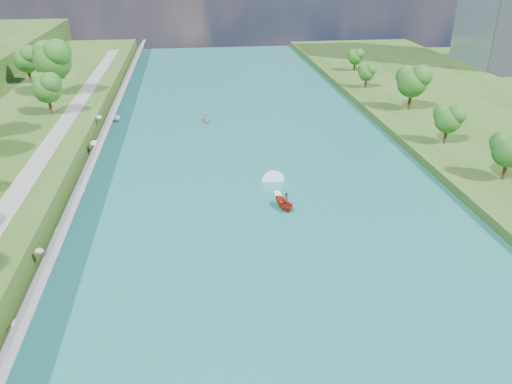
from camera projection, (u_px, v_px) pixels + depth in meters
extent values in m
plane|color=#2D5119|center=(288.00, 274.00, 54.54)|extent=(260.00, 260.00, 0.00)
cube|color=#19615F|center=(262.00, 194.00, 72.33)|extent=(55.00, 240.00, 0.10)
cube|color=slate|center=(76.00, 193.00, 68.54)|extent=(3.54, 236.00, 4.05)
ellipsoid|color=gray|center=(19.00, 324.00, 45.06)|extent=(1.37, 1.64, 0.90)
ellipsoid|color=gray|center=(39.00, 251.00, 53.69)|extent=(0.96, 0.77, 0.70)
ellipsoid|color=gray|center=(59.00, 231.00, 59.87)|extent=(0.92, 1.11, 0.53)
ellipsoid|color=gray|center=(80.00, 191.00, 70.35)|extent=(1.31, 1.41, 0.80)
ellipsoid|color=gray|center=(88.00, 166.00, 77.46)|extent=(1.04, 0.94, 0.79)
ellipsoid|color=gray|center=(95.00, 143.00, 84.75)|extent=(1.57, 1.70, 1.03)
ellipsoid|color=gray|center=(99.00, 117.00, 93.84)|extent=(1.20, 1.45, 0.85)
ellipsoid|color=gray|center=(116.00, 118.00, 102.24)|extent=(1.60, 1.77, 1.24)
cube|color=gray|center=(23.00, 184.00, 66.99)|extent=(3.00, 200.00, 0.10)
ellipsoid|color=#204C14|center=(47.00, 90.00, 93.43)|extent=(5.68, 5.68, 9.47)
ellipsoid|color=#204C14|center=(53.00, 63.00, 105.16)|extent=(8.28, 8.28, 13.81)
ellipsoid|color=#204C14|center=(27.00, 61.00, 115.63)|extent=(6.13, 6.13, 10.21)
ellipsoid|color=#204C14|center=(509.00, 152.00, 71.55)|extent=(5.18, 5.18, 8.63)
ellipsoid|color=#204C14|center=(448.00, 121.00, 85.24)|extent=(4.89, 4.89, 8.14)
ellipsoid|color=#204C14|center=(412.00, 84.00, 102.90)|extent=(6.60, 6.60, 10.99)
ellipsoid|color=#204C14|center=(367.00, 74.00, 120.19)|extent=(4.08, 4.08, 6.79)
ellipsoid|color=#204C14|center=(355.00, 58.00, 136.83)|extent=(4.29, 4.29, 7.14)
imported|color=#A91D0D|center=(284.00, 204.00, 67.85)|extent=(2.62, 3.97, 1.44)
imported|color=#66605B|center=(281.00, 203.00, 67.26)|extent=(0.60, 0.42, 1.58)
imported|color=#66605B|center=(287.00, 199.00, 68.14)|extent=(0.90, 0.74, 1.68)
cube|color=white|center=(280.00, 198.00, 70.82)|extent=(0.90, 5.00, 0.06)
imported|color=#92939A|center=(206.00, 120.00, 102.23)|extent=(2.84, 3.56, 0.66)
imported|color=#66605B|center=(206.00, 117.00, 101.99)|extent=(0.72, 0.57, 1.28)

